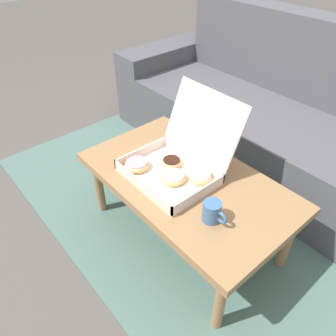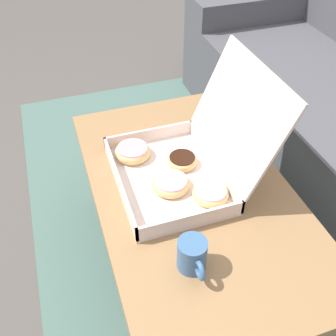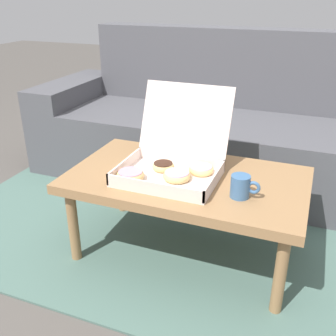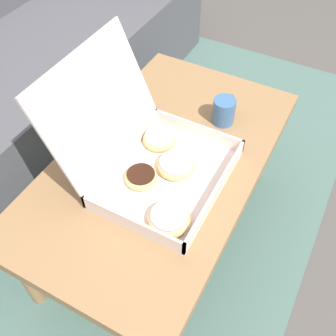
{
  "view_description": "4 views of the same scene",
  "coord_description": "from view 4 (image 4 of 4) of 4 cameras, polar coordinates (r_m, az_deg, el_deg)",
  "views": [
    {
      "loc": [
        0.79,
        -0.86,
        1.33
      ],
      "look_at": [
        -0.06,
        -0.12,
        0.44
      ],
      "focal_mm": 35.0,
      "sensor_mm": 36.0,
      "label": 1
    },
    {
      "loc": [
        0.75,
        -0.4,
        1.21
      ],
      "look_at": [
        -0.06,
        -0.12,
        0.44
      ],
      "focal_mm": 42.0,
      "sensor_mm": 36.0,
      "label": 2
    },
    {
      "loc": [
        0.46,
        -1.46,
        1.1
      ],
      "look_at": [
        -0.06,
        -0.12,
        0.44
      ],
      "focal_mm": 42.0,
      "sensor_mm": 36.0,
      "label": 3
    },
    {
      "loc": [
        -0.69,
        -0.46,
        1.26
      ],
      "look_at": [
        -0.06,
        -0.12,
        0.44
      ],
      "focal_mm": 42.0,
      "sensor_mm": 36.0,
      "label": 4
    }
  ],
  "objects": [
    {
      "name": "coffee_mug",
      "position": [
        1.28,
        8.14,
        8.27
      ],
      "size": [
        0.11,
        0.07,
        0.09
      ],
      "color": "#3D6693",
      "rests_on": "coffee_table"
    },
    {
      "name": "pastry_box",
      "position": [
        1.09,
        -2.42,
        1.02
      ],
      "size": [
        0.4,
        0.42,
        0.34
      ],
      "color": "silver",
      "rests_on": "coffee_table"
    },
    {
      "name": "ground_plane",
      "position": [
        1.51,
        -3.1,
        -7.64
      ],
      "size": [
        12.0,
        12.0,
        0.0
      ],
      "primitive_type": "plane",
      "color": "#514C47"
    },
    {
      "name": "area_rug",
      "position": [
        1.62,
        -12.32,
        -3.19
      ],
      "size": [
        2.53,
        1.77,
        0.01
      ],
      "primitive_type": "cube",
      "color": "#4C6B60",
      "rests_on": "ground_plane"
    },
    {
      "name": "coffee_table",
      "position": [
        1.21,
        -0.99,
        0.07
      ],
      "size": [
        0.98,
        0.56,
        0.39
      ],
      "color": "#997047",
      "rests_on": "ground_plane"
    }
  ]
}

